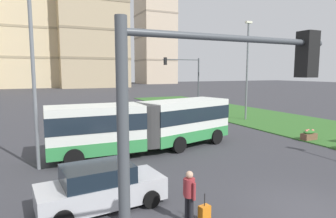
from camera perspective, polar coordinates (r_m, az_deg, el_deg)
ground_plane at (r=11.84m, az=25.98°, el=-17.55°), size 260.00×260.00×0.00m
grass_median at (r=27.96m, az=27.52°, el=-3.45°), size 10.00×70.00×0.08m
articulated_bus at (r=17.81m, az=-4.12°, el=-3.04°), size 11.92×4.06×3.00m
car_silver_hatch at (r=10.95m, az=-13.06°, el=-14.76°), size 4.53×2.31×1.58m
pedestrian_crossing at (r=9.58m, az=4.21°, el=-16.25°), size 0.36×0.57×1.74m
rolling_suitcase at (r=9.93m, az=7.18°, el=-19.81°), size 0.40×0.30×0.97m
flower_planter_2 at (r=22.90m, az=25.99°, el=-4.58°), size 1.10×0.56×0.74m
traffic_light_near_left at (r=4.41m, az=7.12°, el=-5.72°), size 3.72×0.28×5.53m
traffic_light_far_right at (r=32.66m, az=3.83°, el=6.51°), size 4.54×0.28×6.42m
streetlight_left at (r=15.44m, az=-25.10°, el=8.72°), size 0.70×0.28×9.91m
streetlight_median at (r=30.20m, az=15.32°, el=7.96°), size 0.70×0.28×9.80m
apartment_tower_westcentre at (r=107.54m, az=-27.43°, el=18.33°), size 21.30×16.76×53.97m
apartment_tower_centre at (r=102.72m, az=-14.98°, el=14.16°), size 21.48×20.07×35.35m
apartment_tower_eastcentre at (r=130.82m, az=-2.50°, el=15.78°), size 14.49×15.70×48.67m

